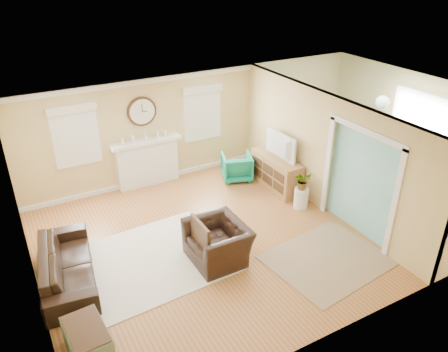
{
  "coord_description": "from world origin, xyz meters",
  "views": [
    {
      "loc": [
        -4.5,
        -6.39,
        5.16
      ],
      "look_at": [
        -0.8,
        0.3,
        1.2
      ],
      "focal_mm": 35.0,
      "sensor_mm": 36.0,
      "label": 1
    }
  ],
  "objects_px": {
    "eames_chair": "(218,242)",
    "sofa": "(67,265)",
    "credenza": "(276,173)",
    "green_chair": "(237,167)",
    "dining_table": "(363,177)"
  },
  "relations": [
    {
      "from": "credenza",
      "to": "dining_table",
      "type": "relative_size",
      "value": 0.79
    },
    {
      "from": "credenza",
      "to": "sofa",
      "type": "bearing_deg",
      "value": -168.49
    },
    {
      "from": "green_chair",
      "to": "sofa",
      "type": "bearing_deg",
      "value": 42.09
    },
    {
      "from": "sofa",
      "to": "dining_table",
      "type": "height_order",
      "value": "dining_table"
    },
    {
      "from": "eames_chair",
      "to": "credenza",
      "type": "bearing_deg",
      "value": 124.67
    },
    {
      "from": "sofa",
      "to": "eames_chair",
      "type": "distance_m",
      "value": 2.67
    },
    {
      "from": "sofa",
      "to": "green_chair",
      "type": "height_order",
      "value": "green_chair"
    },
    {
      "from": "eames_chair",
      "to": "credenza",
      "type": "distance_m",
      "value": 3.11
    },
    {
      "from": "eames_chair",
      "to": "dining_table",
      "type": "bearing_deg",
      "value": 98.94
    },
    {
      "from": "credenza",
      "to": "dining_table",
      "type": "xyz_separation_m",
      "value": [
        1.79,
        -1.08,
        -0.07
      ]
    },
    {
      "from": "sofa",
      "to": "eames_chair",
      "type": "bearing_deg",
      "value": -98.05
    },
    {
      "from": "credenza",
      "to": "eames_chair",
      "type": "bearing_deg",
      "value": -145.22
    },
    {
      "from": "sofa",
      "to": "green_chair",
      "type": "bearing_deg",
      "value": -59.57
    },
    {
      "from": "sofa",
      "to": "credenza",
      "type": "distance_m",
      "value": 5.23
    },
    {
      "from": "eames_chair",
      "to": "sofa",
      "type": "bearing_deg",
      "value": -105.91
    }
  ]
}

